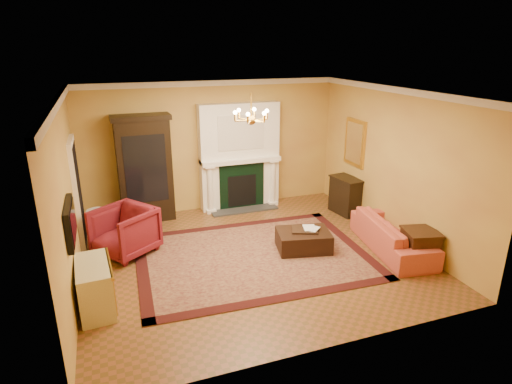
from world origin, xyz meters
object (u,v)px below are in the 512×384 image
china_cabinet (145,171)px  end_table (419,248)px  leather_ottoman (303,240)px  pedestal_table (98,223)px  commode (95,287)px  wingback_armchair (124,229)px  console_table (346,196)px  coral_sofa (393,229)px

china_cabinet → end_table: (4.32, -3.79, -0.82)m
leather_ottoman → pedestal_table: bearing=167.3°
commode → end_table: commode is taller
pedestal_table → commode: (-0.06, -2.43, -0.02)m
pedestal_table → end_table: bearing=-28.5°
wingback_armchair → console_table: 4.99m
wingback_armchair → pedestal_table: (-0.48, 0.71, -0.10)m
china_cabinet → wingback_armchair: (-0.59, -1.57, -0.63)m
wingback_armchair → console_table: size_ratio=1.20×
coral_sofa → leather_ottoman: (-1.62, 0.55, -0.21)m
china_cabinet → commode: china_cabinet is taller
pedestal_table → coral_sofa: (5.30, -2.27, 0.02)m
china_cabinet → wingback_armchair: size_ratio=2.27×
china_cabinet → leather_ottoman: size_ratio=2.29×
china_cabinet → wingback_armchair: 1.80m
china_cabinet → commode: 3.56m
pedestal_table → coral_sofa: 5.77m
commode → leather_ottoman: size_ratio=1.00×
coral_sofa → commode: bearing=100.8°
coral_sofa → end_table: (0.08, -0.66, -0.10)m
end_table → leather_ottoman: (-1.70, 1.21, -0.11)m
wingback_armchair → pedestal_table: size_ratio=1.47×
wingback_armchair → end_table: 5.39m
pedestal_table → console_table: bearing=-3.3°
china_cabinet → console_table: size_ratio=2.73×
leather_ottoman → end_table: bearing=-23.1°
pedestal_table → end_table: 6.13m
pedestal_table → leather_ottoman: size_ratio=0.69×
coral_sofa → leather_ottoman: 1.72m
china_cabinet → leather_ottoman: bearing=-45.8°
coral_sofa → wingback_armchair: bearing=81.2°
pedestal_table → console_table: console_table is taller
end_table → coral_sofa: bearing=97.3°
china_cabinet → console_table: china_cabinet is taller
commode → console_table: (5.51, 2.12, 0.04)m
pedestal_table → console_table: 5.46m
leather_ottoman → wingback_armchair: bearing=174.9°
coral_sofa → end_table: size_ratio=3.40×
wingback_armchair → end_table: bearing=29.7°
pedestal_table → coral_sofa: bearing=-23.2°
commode → china_cabinet: bearing=67.6°
commode → coral_sofa: (5.37, 0.16, 0.04)m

